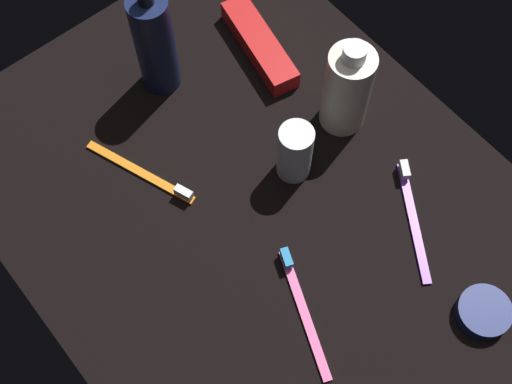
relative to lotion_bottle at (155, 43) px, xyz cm
name	(u,v)px	position (x,y,z in cm)	size (l,w,h in cm)	color
ground_plane	(256,203)	(24.88, -2.15, -9.50)	(84.00, 64.00, 1.20)	black
lotion_bottle	(155,43)	(0.00, 0.00, 0.00)	(5.74, 5.74, 20.14)	#141E45
bodywash_bottle	(347,89)	(22.43, 16.34, -1.43)	(6.62, 6.62, 16.57)	silver
deodorant_stick	(295,152)	(24.34, 5.21, -3.99)	(4.84, 4.84, 9.82)	silver
toothbrush_pink	(302,305)	(40.24, -7.22, -8.29)	(17.08, 8.02, 2.10)	#E55999
toothbrush_orange	(146,175)	(11.96, -11.56, -8.29)	(17.35, 7.19, 2.10)	orange
toothbrush_purple	(412,213)	(40.28, 13.06, -8.29)	(15.61, 11.03, 2.10)	purple
toothpaste_box_red	(259,44)	(5.31, 14.85, -7.30)	(17.60, 4.40, 3.20)	red
cream_tin_left	(484,312)	(55.96, 9.96, -7.88)	(7.00, 7.00, 2.04)	navy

